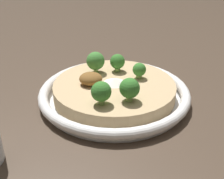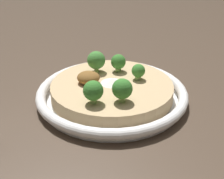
{
  "view_description": "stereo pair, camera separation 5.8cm",
  "coord_description": "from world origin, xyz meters",
  "views": [
    {
      "loc": [
        0.0,
        -0.51,
        0.3
      ],
      "look_at": [
        0.0,
        0.0,
        0.02
      ],
      "focal_mm": 45.0,
      "sensor_mm": 36.0,
      "label": 1
    },
    {
      "loc": [
        0.06,
        -0.51,
        0.3
      ],
      "look_at": [
        0.0,
        0.0,
        0.02
      ],
      "focal_mm": 45.0,
      "sensor_mm": 36.0,
      "label": 2
    }
  ],
  "objects": [
    {
      "name": "broccoli_back_right",
      "position": [
        0.05,
        0.02,
        0.06
      ],
      "size": [
        0.03,
        0.03,
        0.03
      ],
      "color": "#84A856",
      "rests_on": "risotto_bowl"
    },
    {
      "name": "ground_plane",
      "position": [
        0.0,
        0.0,
        0.0
      ],
      "size": [
        6.0,
        6.0,
        0.0
      ],
      "primitive_type": "plane",
      "color": "#47382B"
    },
    {
      "name": "broccoli_back",
      "position": [
        0.01,
        0.06,
        0.06
      ],
      "size": [
        0.03,
        0.03,
        0.04
      ],
      "color": "#759E4C",
      "rests_on": "risotto_bowl"
    },
    {
      "name": "cheese_sprinkle",
      "position": [
        0.0,
        0.0,
        0.04
      ],
      "size": [
        0.05,
        0.05,
        0.01
      ],
      "color": "white",
      "rests_on": "risotto_bowl"
    },
    {
      "name": "broccoli_front_left",
      "position": [
        -0.02,
        -0.08,
        0.06
      ],
      "size": [
        0.04,
        0.04,
        0.04
      ],
      "color": "#84A856",
      "rests_on": "risotto_bowl"
    },
    {
      "name": "risotto_bowl",
      "position": [
        0.0,
        0.0,
        0.02
      ],
      "size": [
        0.31,
        0.31,
        0.04
      ],
      "color": "white",
      "rests_on": "ground_plane"
    },
    {
      "name": "broccoli_front_right",
      "position": [
        0.03,
        -0.07,
        0.06
      ],
      "size": [
        0.04,
        0.04,
        0.04
      ],
      "color": "#84A856",
      "rests_on": "risotto_bowl"
    },
    {
      "name": "broccoli_back_left",
      "position": [
        -0.04,
        0.05,
        0.07
      ],
      "size": [
        0.04,
        0.04,
        0.05
      ],
      "color": "#84A856",
      "rests_on": "risotto_bowl"
    },
    {
      "name": "crispy_onion_garnish",
      "position": [
        -0.05,
        -0.01,
        0.05
      ],
      "size": [
        0.05,
        0.04,
        0.02
      ],
      "color": "brown",
      "rests_on": "risotto_bowl"
    }
  ]
}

